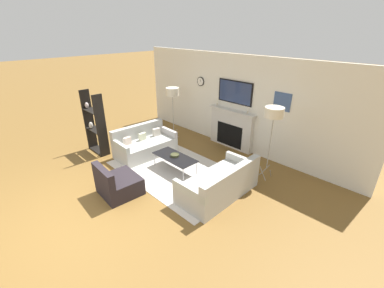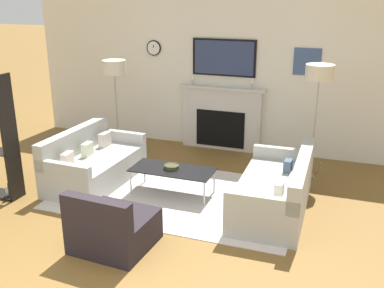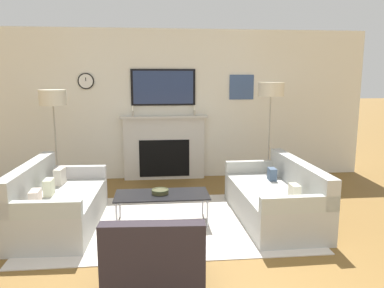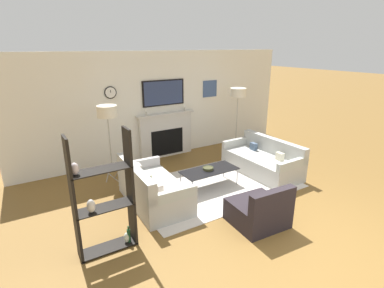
{
  "view_description": "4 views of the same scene",
  "coord_description": "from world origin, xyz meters",
  "px_view_note": "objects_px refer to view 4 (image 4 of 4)",
  "views": [
    {
      "loc": [
        4.3,
        -1.04,
        3.36
      ],
      "look_at": [
        0.22,
        2.94,
        0.74
      ],
      "focal_mm": 24.0,
      "sensor_mm": 36.0,
      "label": 1
    },
    {
      "loc": [
        2.18,
        -2.83,
        2.79
      ],
      "look_at": [
        0.16,
        2.77,
        0.75
      ],
      "focal_mm": 42.0,
      "sensor_mm": 36.0,
      "label": 2
    },
    {
      "loc": [
        -0.18,
        -1.94,
        1.85
      ],
      "look_at": [
        0.33,
        3.04,
        0.96
      ],
      "focal_mm": 35.0,
      "sensor_mm": 36.0,
      "label": 3
    },
    {
      "loc": [
        -3.38,
        -1.99,
        2.82
      ],
      "look_at": [
        -0.18,
        3.21,
        0.8
      ],
      "focal_mm": 28.0,
      "sensor_mm": 36.0,
      "label": 4
    }
  ],
  "objects_px": {
    "floor_lamp_left": "(107,113)",
    "shelf_unit": "(103,199)",
    "decorative_bowl": "(208,168)",
    "coffee_table": "(209,171)",
    "armchair": "(259,211)",
    "couch_left": "(152,190)",
    "couch_right": "(263,161)",
    "floor_lamp_right": "(238,93)"
  },
  "relations": [
    {
      "from": "armchair",
      "to": "floor_lamp_right",
      "type": "distance_m",
      "value": 3.75
    },
    {
      "from": "couch_left",
      "to": "couch_right",
      "type": "distance_m",
      "value": 2.79
    },
    {
      "from": "floor_lamp_left",
      "to": "decorative_bowl",
      "type": "bearing_deg",
      "value": -39.74
    },
    {
      "from": "couch_right",
      "to": "floor_lamp_left",
      "type": "relative_size",
      "value": 1.11
    },
    {
      "from": "couch_left",
      "to": "couch_right",
      "type": "relative_size",
      "value": 0.91
    },
    {
      "from": "floor_lamp_right",
      "to": "shelf_unit",
      "type": "relative_size",
      "value": 1.0
    },
    {
      "from": "floor_lamp_right",
      "to": "shelf_unit",
      "type": "height_order",
      "value": "same"
    },
    {
      "from": "coffee_table",
      "to": "floor_lamp_left",
      "type": "relative_size",
      "value": 0.71
    },
    {
      "from": "couch_right",
      "to": "decorative_bowl",
      "type": "xyz_separation_m",
      "value": [
        -1.51,
        0.04,
        0.14
      ]
    },
    {
      "from": "floor_lamp_left",
      "to": "shelf_unit",
      "type": "distance_m",
      "value": 2.47
    },
    {
      "from": "couch_right",
      "to": "shelf_unit",
      "type": "distance_m",
      "value": 4.03
    },
    {
      "from": "armchair",
      "to": "floor_lamp_left",
      "type": "xyz_separation_m",
      "value": [
        -1.52,
        2.91,
        1.27
      ]
    },
    {
      "from": "couch_right",
      "to": "floor_lamp_right",
      "type": "distance_m",
      "value": 1.95
    },
    {
      "from": "couch_left",
      "to": "coffee_table",
      "type": "relative_size",
      "value": 1.41
    },
    {
      "from": "coffee_table",
      "to": "shelf_unit",
      "type": "xyz_separation_m",
      "value": [
        -2.41,
        -0.89,
        0.47
      ]
    },
    {
      "from": "floor_lamp_left",
      "to": "armchair",
      "type": "bearing_deg",
      "value": -62.39
    },
    {
      "from": "couch_left",
      "to": "armchair",
      "type": "distance_m",
      "value": 1.96
    },
    {
      "from": "couch_right",
      "to": "shelf_unit",
      "type": "bearing_deg",
      "value": -167.35
    },
    {
      "from": "decorative_bowl",
      "to": "couch_left",
      "type": "bearing_deg",
      "value": -178.33
    },
    {
      "from": "couch_right",
      "to": "floor_lamp_right",
      "type": "relative_size",
      "value": 1.04
    },
    {
      "from": "couch_right",
      "to": "decorative_bowl",
      "type": "bearing_deg",
      "value": 178.54
    },
    {
      "from": "couch_left",
      "to": "decorative_bowl",
      "type": "xyz_separation_m",
      "value": [
        1.28,
        0.04,
        0.13
      ]
    },
    {
      "from": "decorative_bowl",
      "to": "floor_lamp_left",
      "type": "relative_size",
      "value": 0.13
    },
    {
      "from": "decorative_bowl",
      "to": "floor_lamp_left",
      "type": "height_order",
      "value": "floor_lamp_left"
    },
    {
      "from": "floor_lamp_left",
      "to": "floor_lamp_right",
      "type": "bearing_deg",
      "value": 0.0
    },
    {
      "from": "shelf_unit",
      "to": "couch_right",
      "type": "bearing_deg",
      "value": 12.65
    },
    {
      "from": "floor_lamp_left",
      "to": "couch_left",
      "type": "bearing_deg",
      "value": -76.89
    },
    {
      "from": "floor_lamp_right",
      "to": "couch_right",
      "type": "bearing_deg",
      "value": -103.25
    },
    {
      "from": "couch_left",
      "to": "coffee_table",
      "type": "height_order",
      "value": "couch_left"
    },
    {
      "from": "coffee_table",
      "to": "floor_lamp_left",
      "type": "distance_m",
      "value": 2.41
    },
    {
      "from": "couch_left",
      "to": "shelf_unit",
      "type": "bearing_deg",
      "value": -141.6
    },
    {
      "from": "couch_left",
      "to": "armchair",
      "type": "relative_size",
      "value": 1.92
    },
    {
      "from": "couch_right",
      "to": "floor_lamp_left",
      "type": "xyz_separation_m",
      "value": [
        -3.11,
        1.37,
        1.25
      ]
    },
    {
      "from": "decorative_bowl",
      "to": "shelf_unit",
      "type": "bearing_deg",
      "value": -159.05
    },
    {
      "from": "coffee_table",
      "to": "couch_left",
      "type": "bearing_deg",
      "value": -179.24
    },
    {
      "from": "armchair",
      "to": "floor_lamp_left",
      "type": "relative_size",
      "value": 0.52
    },
    {
      "from": "couch_right",
      "to": "armchair",
      "type": "relative_size",
      "value": 2.11
    },
    {
      "from": "couch_right",
      "to": "coffee_table",
      "type": "relative_size",
      "value": 1.55
    },
    {
      "from": "couch_left",
      "to": "floor_lamp_right",
      "type": "height_order",
      "value": "floor_lamp_right"
    },
    {
      "from": "armchair",
      "to": "couch_right",
      "type": "bearing_deg",
      "value": 44.23
    },
    {
      "from": "floor_lamp_right",
      "to": "shelf_unit",
      "type": "bearing_deg",
      "value": -152.02
    },
    {
      "from": "shelf_unit",
      "to": "armchair",
      "type": "bearing_deg",
      "value": -16.18
    }
  ]
}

